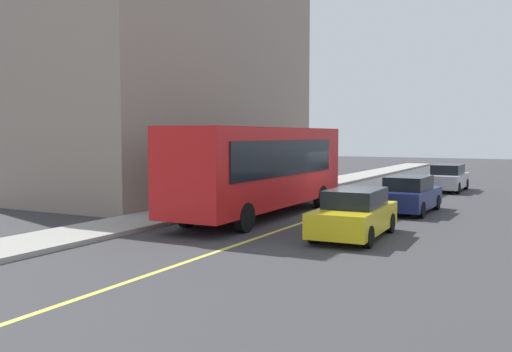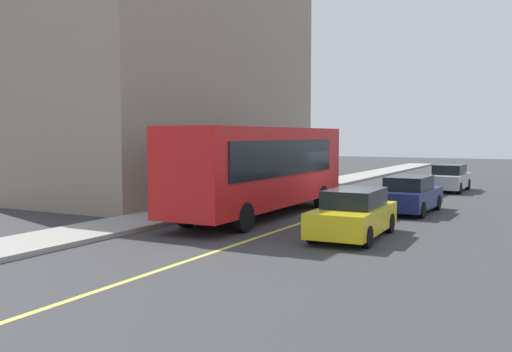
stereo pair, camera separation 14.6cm
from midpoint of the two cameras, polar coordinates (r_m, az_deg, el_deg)
The scene contains 10 objects.
ground at distance 24.29m, azimuth 8.16°, elevation -3.52°, with size 120.00×120.00×0.00m, color #38383A.
sidewalk at distance 26.49m, azimuth -2.39°, elevation -2.68°, with size 80.00×2.48×0.15m, color #9E9B93.
lane_centre_stripe at distance 24.29m, azimuth 8.16°, elevation -3.51°, with size 36.00×0.16×0.01m, color #D8D14C.
storefront_building at distance 32.28m, azimuth -8.29°, elevation 9.47°, with size 18.34×9.52×12.51m.
bus at distance 22.33m, azimuth 0.79°, elevation 0.97°, with size 11.16×2.73×3.50m.
traffic_light at distance 28.82m, azimuth 2.04°, elevation 2.77°, with size 0.30×0.52×3.20m.
car_silver at distance 34.54m, azimuth 18.85°, elevation -0.20°, with size 4.32×1.90×1.52m.
car_navy at distance 24.43m, azimuth 15.28°, elevation -1.83°, with size 4.33×1.93×1.52m.
car_yellow at distance 18.14m, azimuth 9.95°, elevation -3.77°, with size 4.37×2.01×1.52m.
pedestrian_mid_block at distance 36.06m, azimuth 6.86°, elevation 0.83°, with size 0.34×0.34×1.69m.
Camera 2 is at (-22.56, -8.36, 3.21)m, focal length 39.99 mm.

